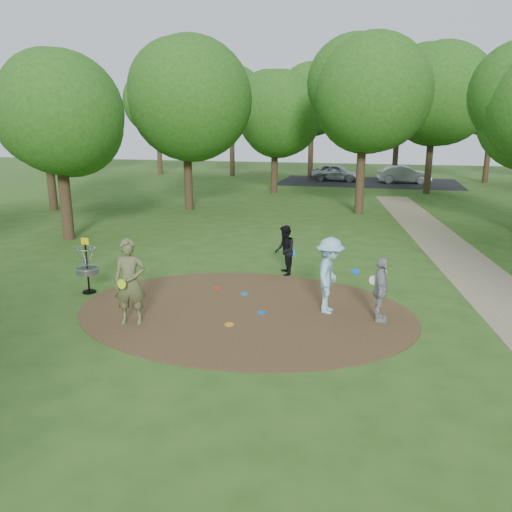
# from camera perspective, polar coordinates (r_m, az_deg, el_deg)

# --- Properties ---
(ground) EXTENTS (100.00, 100.00, 0.00)m
(ground) POSITION_cam_1_polar(r_m,az_deg,el_deg) (12.43, -1.37, -6.28)
(ground) COLOR #2D5119
(ground) RESTS_ON ground
(dirt_clearing) EXTENTS (8.40, 8.40, 0.02)m
(dirt_clearing) POSITION_cam_1_polar(r_m,az_deg,el_deg) (12.43, -1.37, -6.24)
(dirt_clearing) COLOR #47301C
(dirt_clearing) RESTS_ON ground
(footpath) EXTENTS (7.55, 39.89, 0.01)m
(footpath) POSITION_cam_1_polar(r_m,az_deg,el_deg) (14.30, 27.13, -5.09)
(footpath) COLOR #8C7A5B
(footpath) RESTS_ON ground
(parking_lot) EXTENTS (14.00, 8.00, 0.01)m
(parking_lot) POSITION_cam_1_polar(r_m,az_deg,el_deg) (41.42, 12.71, 8.24)
(parking_lot) COLOR black
(parking_lot) RESTS_ON ground
(player_observer_with_disc) EXTENTS (0.83, 0.70, 2.01)m
(player_observer_with_disc) POSITION_cam_1_polar(r_m,az_deg,el_deg) (11.70, -14.21, -2.91)
(player_observer_with_disc) COLOR brown
(player_observer_with_disc) RESTS_ON ground
(player_throwing_with_disc) EXTENTS (1.12, 1.24, 1.88)m
(player_throwing_with_disc) POSITION_cam_1_polar(r_m,az_deg,el_deg) (12.17, 8.40, -2.24)
(player_throwing_with_disc) COLOR #99CAE4
(player_throwing_with_disc) RESTS_ON ground
(player_walking_with_disc) EXTENTS (0.77, 0.88, 1.53)m
(player_walking_with_disc) POSITION_cam_1_polar(r_m,az_deg,el_deg) (15.18, 3.31, 0.64)
(player_walking_with_disc) COLOR black
(player_walking_with_disc) RESTS_ON ground
(player_waiting_with_disc) EXTENTS (0.47, 0.90, 1.53)m
(player_waiting_with_disc) POSITION_cam_1_polar(r_m,az_deg,el_deg) (11.89, 14.07, -3.80)
(player_waiting_with_disc) COLOR #9B9B9D
(player_waiting_with_disc) RESTS_ON ground
(disc_ground_cyan) EXTENTS (0.22, 0.22, 0.02)m
(disc_ground_cyan) POSITION_cam_1_polar(r_m,az_deg,el_deg) (13.54, -1.32, -4.36)
(disc_ground_cyan) COLOR #177CBB
(disc_ground_cyan) RESTS_ON dirt_clearing
(disc_ground_blue) EXTENTS (0.22, 0.22, 0.02)m
(disc_ground_blue) POSITION_cam_1_polar(r_m,az_deg,el_deg) (12.23, 0.65, -6.49)
(disc_ground_blue) COLOR blue
(disc_ground_blue) RESTS_ON dirt_clearing
(disc_ground_red) EXTENTS (0.22, 0.22, 0.02)m
(disc_ground_red) POSITION_cam_1_polar(r_m,az_deg,el_deg) (14.06, -4.48, -3.67)
(disc_ground_red) COLOR red
(disc_ground_red) RESTS_ON dirt_clearing
(car_left) EXTENTS (4.21, 2.22, 1.36)m
(car_left) POSITION_cam_1_polar(r_m,az_deg,el_deg) (41.82, 9.16, 9.40)
(car_left) COLOR #A1A3A9
(car_left) RESTS_ON ground
(car_right) EXTENTS (4.23, 1.87, 1.35)m
(car_right) POSITION_cam_1_polar(r_m,az_deg,el_deg) (41.33, 16.57, 8.91)
(car_right) COLOR #94959A
(car_right) RESTS_ON ground
(disc_ground_orange) EXTENTS (0.22, 0.22, 0.02)m
(disc_ground_orange) POSITION_cam_1_polar(r_m,az_deg,el_deg) (11.55, -3.07, -7.83)
(disc_ground_orange) COLOR orange
(disc_ground_orange) RESTS_ON dirt_clearing
(disc_golf_basket) EXTENTS (0.63, 0.63, 1.54)m
(disc_golf_basket) POSITION_cam_1_polar(r_m,az_deg,el_deg) (14.24, -18.78, -0.64)
(disc_golf_basket) COLOR black
(disc_golf_basket) RESTS_ON ground
(tree_ring) EXTENTS (37.17, 45.98, 9.35)m
(tree_ring) POSITION_cam_1_polar(r_m,az_deg,el_deg) (20.32, 10.47, 16.75)
(tree_ring) COLOR #332316
(tree_ring) RESTS_ON ground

